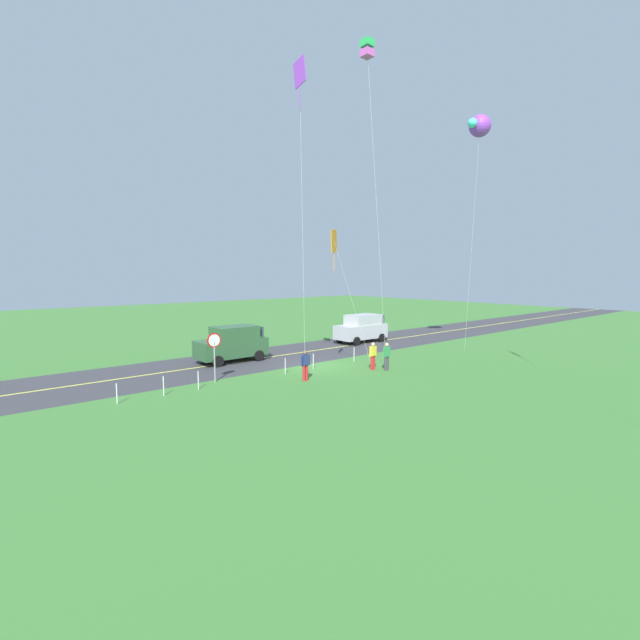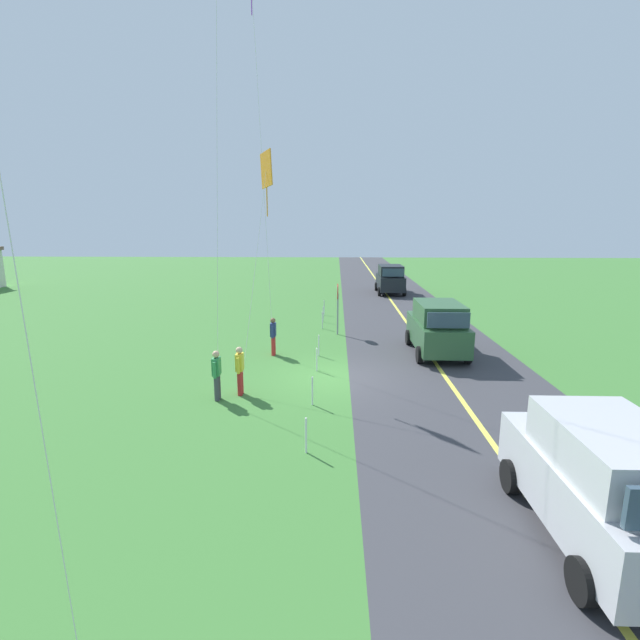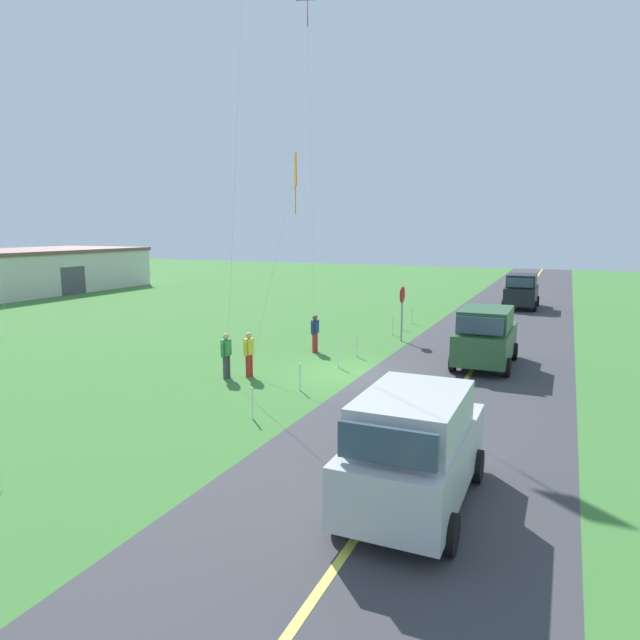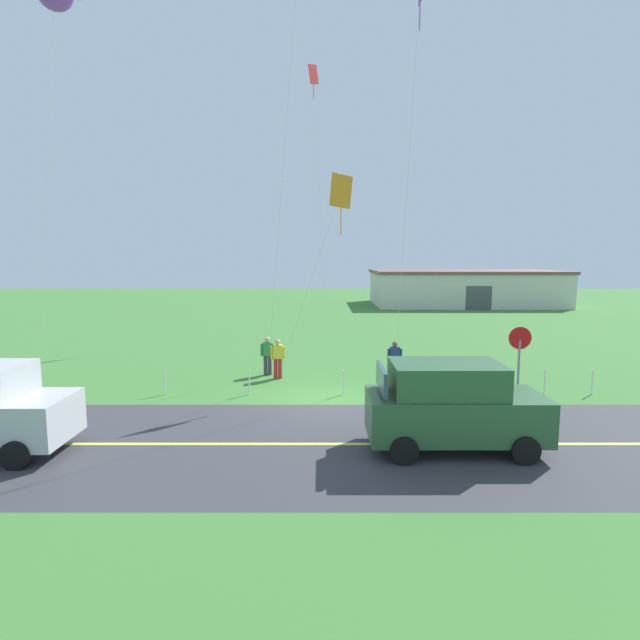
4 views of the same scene
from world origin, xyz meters
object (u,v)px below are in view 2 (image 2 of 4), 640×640
object	(u,v)px
car_suv_foreground	(437,327)
stop_sign	(338,299)
person_adult_near	(240,369)
car_parked_east_far	(390,279)
kite_red_low	(266,173)
person_child_watcher	(217,374)
person_adult_companion	(273,335)
car_parked_west_near	(603,481)

from	to	relation	value
car_suv_foreground	stop_sign	world-z (taller)	stop_sign
person_adult_near	car_parked_east_far	bearing A→B (deg)	-11.20
car_suv_foreground	kite_red_low	size ratio (longest dim) A/B	0.55
person_child_watcher	person_adult_companion	bearing A→B (deg)	62.83
car_suv_foreground	car_parked_east_far	world-z (taller)	same
stop_sign	person_child_watcher	size ratio (longest dim) A/B	1.60
stop_sign	person_child_watcher	bearing A→B (deg)	156.74
person_adult_companion	stop_sign	bearing A→B (deg)	-69.34
car_parked_east_far	kite_red_low	bearing A→B (deg)	161.29
person_adult_near	person_child_watcher	xyz separation A→B (m)	(-0.48, 0.63, 0.00)
car_parked_west_near	car_suv_foreground	bearing A→B (deg)	1.34
car_parked_west_near	car_parked_east_far	size ratio (longest dim) A/B	1.00
person_adult_near	car_parked_west_near	bearing A→B (deg)	-124.63
car_parked_west_near	stop_sign	world-z (taller)	stop_sign
person_adult_companion	person_child_watcher	xyz separation A→B (m)	(-5.10, 1.09, 0.00)
stop_sign	person_adult_companion	world-z (taller)	stop_sign
person_adult_near	car_suv_foreground	bearing A→B (deg)	-48.67
car_parked_west_near	person_adult_companion	world-z (taller)	car_parked_west_near
car_parked_east_far	stop_sign	size ratio (longest dim) A/B	1.72
kite_red_low	car_parked_west_near	bearing A→B (deg)	-142.85
car_parked_west_near	person_child_watcher	bearing A→B (deg)	52.57
stop_sign	person_child_watcher	world-z (taller)	stop_sign
car_parked_east_far	kite_red_low	xyz separation A→B (m)	(-19.94, 6.75, 6.02)
car_parked_east_far	kite_red_low	distance (m)	21.89
car_suv_foreground	car_parked_west_near	bearing A→B (deg)	-178.66
car_suv_foreground	stop_sign	xyz separation A→B (m)	(3.35, 4.21, 0.65)
car_suv_foreground	person_adult_near	size ratio (longest dim) A/B	2.75
car_parked_west_near	person_adult_companion	size ratio (longest dim) A/B	2.75
car_parked_west_near	person_child_watcher	xyz separation A→B (m)	(6.36, 8.30, -0.29)
car_parked_east_far	car_suv_foreground	bearing A→B (deg)	-179.98
car_suv_foreground	person_adult_companion	distance (m)	6.95
car_parked_west_near	stop_sign	bearing A→B (deg)	16.44
stop_sign	car_suv_foreground	bearing A→B (deg)	-128.50
car_parked_west_near	stop_sign	size ratio (longest dim) A/B	1.72
car_parked_west_near	person_adult_companion	xyz separation A→B (m)	(11.46, 7.21, -0.29)
car_suv_foreground	kite_red_low	xyz separation A→B (m)	(-2.59, 6.76, 6.02)
person_adult_near	person_child_watcher	bearing A→B (deg)	134.17
person_adult_near	kite_red_low	xyz separation A→B (m)	(2.45, -0.64, 6.31)
car_parked_west_near	kite_red_low	xyz separation A→B (m)	(9.29, 7.04, 6.02)
car_suv_foreground	person_adult_near	xyz separation A→B (m)	(-5.04, 7.40, -0.29)
stop_sign	person_adult_companion	distance (m)	4.74
stop_sign	person_adult_near	distance (m)	9.02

